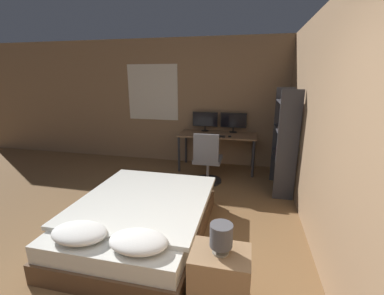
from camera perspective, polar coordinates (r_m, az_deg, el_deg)
wall_back at (r=5.67m, az=2.78°, el=9.86°), size 12.00×0.08×2.70m
wall_side_right at (r=2.97m, az=28.05°, el=2.89°), size 0.06×12.00×2.70m
bed at (r=3.30m, az=-11.15°, el=-15.27°), size 1.53×2.00×0.54m
nightstand at (r=2.43m, az=6.17°, el=-27.11°), size 0.49×0.37×0.53m
bedside_lamp at (r=2.17m, az=6.50°, el=-18.95°), size 0.18×0.18×0.25m
desk at (r=5.32m, az=5.64°, el=2.10°), size 1.58×0.69×0.77m
monitor_left at (r=5.54m, az=2.94°, el=6.11°), size 0.54×0.16×0.41m
monitor_right at (r=5.47m, az=9.21°, el=5.81°), size 0.54×0.16×0.41m
keyboard at (r=5.07m, az=5.31°, el=2.53°), size 0.36×0.13×0.02m
computer_mouse at (r=5.04m, az=8.38°, el=2.46°), size 0.07×0.05×0.04m
office_chair at (r=4.69m, az=3.41°, el=-3.37°), size 0.52×0.52×0.96m
bookshelf at (r=4.44m, az=20.07°, el=1.98°), size 0.32×0.80×1.73m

